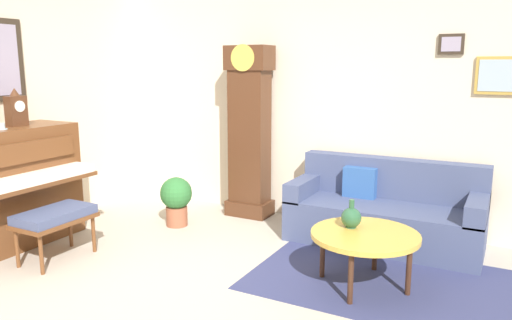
% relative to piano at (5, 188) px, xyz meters
% --- Properties ---
extents(ground_plane, '(6.40, 6.00, 0.10)m').
position_rel_piano_xyz_m(ground_plane, '(2.23, -0.05, -0.66)').
color(ground_plane, '#B2A899').
extents(wall_back, '(5.30, 0.13, 2.80)m').
position_rel_piano_xyz_m(wall_back, '(2.24, 2.35, 0.80)').
color(wall_back, beige).
rests_on(wall_back, ground_plane).
extents(area_rug, '(2.10, 1.50, 0.01)m').
position_rel_piano_xyz_m(area_rug, '(3.50, 0.95, -0.60)').
color(area_rug, navy).
rests_on(area_rug, ground_plane).
extents(piano, '(0.87, 1.44, 1.20)m').
position_rel_piano_xyz_m(piano, '(0.00, 0.00, 0.00)').
color(piano, brown).
rests_on(piano, ground_plane).
extents(piano_bench, '(0.42, 0.70, 0.48)m').
position_rel_piano_xyz_m(piano_bench, '(0.71, -0.02, -0.20)').
color(piano_bench, brown).
rests_on(piano_bench, ground_plane).
extents(grandfather_clock, '(0.52, 0.34, 2.03)m').
position_rel_piano_xyz_m(grandfather_clock, '(1.63, 2.06, 0.36)').
color(grandfather_clock, '#4C2B19').
rests_on(grandfather_clock, ground_plane).
extents(couch, '(1.90, 0.80, 0.84)m').
position_rel_piano_xyz_m(couch, '(3.31, 1.89, -0.29)').
color(couch, '#424C70').
rests_on(couch, ground_plane).
extents(coffee_table, '(0.88, 0.88, 0.46)m').
position_rel_piano_xyz_m(coffee_table, '(3.41, 0.78, -0.18)').
color(coffee_table, gold).
rests_on(coffee_table, ground_plane).
extents(mantel_clock, '(0.13, 0.18, 0.38)m').
position_rel_piano_xyz_m(mantel_clock, '(0.00, 0.20, 0.76)').
color(mantel_clock, '#4C2B19').
rests_on(mantel_clock, piano).
extents(teacup, '(0.12, 0.12, 0.06)m').
position_rel_piano_xyz_m(teacup, '(0.10, -0.05, 0.62)').
color(teacup, '#ADC6D6').
rests_on(teacup, piano).
extents(green_jug, '(0.17, 0.17, 0.24)m').
position_rel_piano_xyz_m(green_jug, '(3.26, 0.86, -0.06)').
color(green_jug, '#234C33').
rests_on(green_jug, coffee_table).
extents(potted_plant, '(0.36, 0.36, 0.56)m').
position_rel_piano_xyz_m(potted_plant, '(1.10, 1.31, -0.28)').
color(potted_plant, '#935138').
rests_on(potted_plant, ground_plane).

